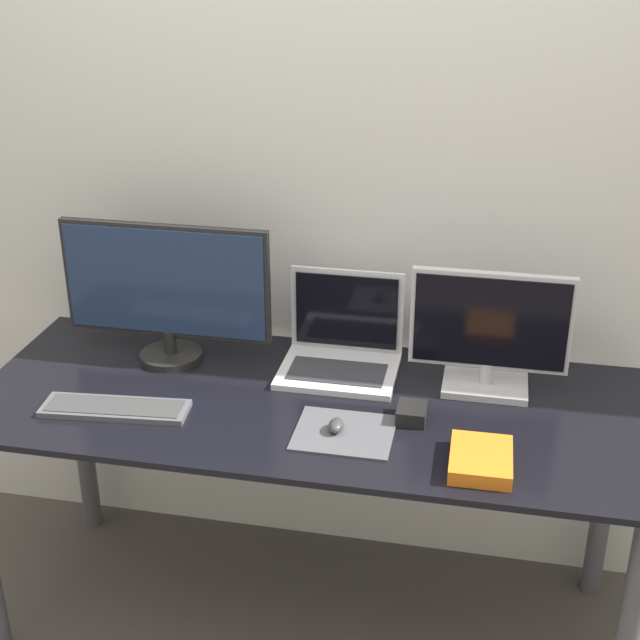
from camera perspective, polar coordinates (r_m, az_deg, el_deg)
wall_back at (r=2.62m, az=1.22°, el=8.72°), size 7.00×0.05×2.50m
desk at (r=2.48m, az=-0.73°, el=-7.73°), size 1.82×0.74×0.77m
monitor_left at (r=2.57m, az=-9.82°, el=1.95°), size 0.61×0.18×0.41m
monitor_right at (r=2.43m, az=10.80°, el=-0.84°), size 0.43×0.16×0.34m
laptop at (r=2.56m, az=1.41°, el=-1.67°), size 0.33×0.27×0.27m
keyboard at (r=2.42m, az=-12.98°, el=-5.53°), size 0.40×0.15×0.02m
mousepad at (r=2.27m, az=1.56°, el=-7.21°), size 0.25×0.21×0.00m
mouse at (r=2.26m, az=1.03°, el=-6.77°), size 0.04×0.06×0.03m
book at (r=2.17m, az=10.25°, el=-8.80°), size 0.15×0.19×0.04m
power_brick at (r=2.33m, az=5.89°, el=-5.95°), size 0.07×0.09×0.04m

